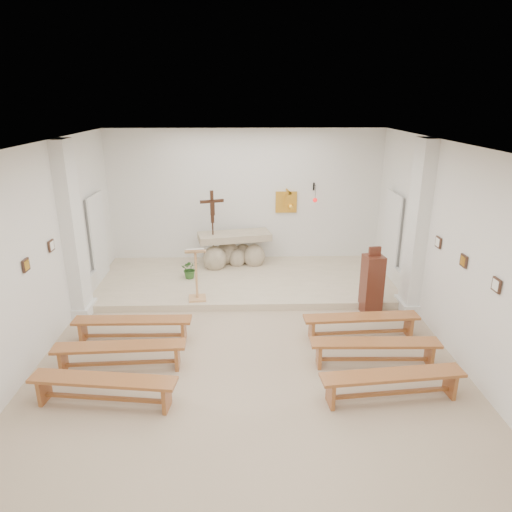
{
  "coord_description": "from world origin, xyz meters",
  "views": [
    {
      "loc": [
        -0.06,
        -6.58,
        4.19
      ],
      "look_at": [
        0.17,
        1.6,
        1.35
      ],
      "focal_mm": 32.0,
      "sensor_mm": 36.0,
      "label": 1
    }
  ],
  "objects_px": {
    "altar": "(234,252)",
    "crucifix_stand": "(213,224)",
    "donation_pedestal": "(372,284)",
    "bench_left_front": "(133,324)",
    "bench_right_second": "(375,347)",
    "lectern": "(196,274)",
    "bench_right_front": "(361,321)",
    "bench_left_second": "(120,351)",
    "bench_right_third": "(392,380)",
    "bench_left_third": "(104,385)"
  },
  "relations": [
    {
      "from": "altar",
      "to": "crucifix_stand",
      "type": "height_order",
      "value": "crucifix_stand"
    },
    {
      "from": "donation_pedestal",
      "to": "bench_left_front",
      "type": "bearing_deg",
      "value": -174.8
    },
    {
      "from": "bench_left_front",
      "to": "bench_right_second",
      "type": "distance_m",
      "value": 4.24
    },
    {
      "from": "bench_right_second",
      "to": "lectern",
      "type": "bearing_deg",
      "value": 144.2
    },
    {
      "from": "donation_pedestal",
      "to": "bench_left_front",
      "type": "distance_m",
      "value": 4.74
    },
    {
      "from": "lectern",
      "to": "bench_right_front",
      "type": "distance_m",
      "value": 3.47
    },
    {
      "from": "donation_pedestal",
      "to": "bench_right_second",
      "type": "height_order",
      "value": "donation_pedestal"
    },
    {
      "from": "bench_left_front",
      "to": "bench_left_second",
      "type": "relative_size",
      "value": 1.0
    },
    {
      "from": "bench_right_front",
      "to": "bench_right_second",
      "type": "relative_size",
      "value": 1.0
    },
    {
      "from": "crucifix_stand",
      "to": "donation_pedestal",
      "type": "distance_m",
      "value": 4.16
    },
    {
      "from": "crucifix_stand",
      "to": "bench_right_third",
      "type": "distance_m",
      "value": 6.1
    },
    {
      "from": "altar",
      "to": "lectern",
      "type": "bearing_deg",
      "value": -120.79
    },
    {
      "from": "altar",
      "to": "bench_left_second",
      "type": "relative_size",
      "value": 0.89
    },
    {
      "from": "altar",
      "to": "bench_right_third",
      "type": "height_order",
      "value": "altar"
    },
    {
      "from": "donation_pedestal",
      "to": "bench_right_second",
      "type": "relative_size",
      "value": 0.67
    },
    {
      "from": "altar",
      "to": "donation_pedestal",
      "type": "xyz_separation_m",
      "value": [
        2.85,
        -2.5,
        0.12
      ]
    },
    {
      "from": "bench_right_front",
      "to": "lectern",
      "type": "bearing_deg",
      "value": 151.89
    },
    {
      "from": "bench_right_front",
      "to": "bench_left_third",
      "type": "distance_m",
      "value": 4.53
    },
    {
      "from": "crucifix_stand",
      "to": "bench_left_second",
      "type": "relative_size",
      "value": 0.92
    },
    {
      "from": "lectern",
      "to": "bench_right_second",
      "type": "xyz_separation_m",
      "value": [
        3.12,
        -2.38,
        -0.4
      ]
    },
    {
      "from": "lectern",
      "to": "crucifix_stand",
      "type": "xyz_separation_m",
      "value": [
        0.23,
        1.99,
        0.54
      ]
    },
    {
      "from": "lectern",
      "to": "bench_left_front",
      "type": "xyz_separation_m",
      "value": [
        -1.02,
        -1.46,
        -0.4
      ]
    },
    {
      "from": "bench_right_front",
      "to": "bench_right_third",
      "type": "relative_size",
      "value": 1.0
    },
    {
      "from": "altar",
      "to": "lectern",
      "type": "xyz_separation_m",
      "value": [
        -0.74,
        -2.11,
        0.23
      ]
    },
    {
      "from": "crucifix_stand",
      "to": "donation_pedestal",
      "type": "xyz_separation_m",
      "value": [
        3.35,
        -2.38,
        -0.65
      ]
    },
    {
      "from": "donation_pedestal",
      "to": "bench_right_front",
      "type": "relative_size",
      "value": 0.67
    },
    {
      "from": "bench_right_second",
      "to": "bench_left_third",
      "type": "height_order",
      "value": "same"
    },
    {
      "from": "bench_right_front",
      "to": "bench_left_second",
      "type": "height_order",
      "value": "same"
    },
    {
      "from": "donation_pedestal",
      "to": "bench_left_third",
      "type": "distance_m",
      "value": 5.46
    },
    {
      "from": "bench_left_front",
      "to": "bench_right_front",
      "type": "bearing_deg",
      "value": 0.67
    },
    {
      "from": "crucifix_stand",
      "to": "bench_right_third",
      "type": "height_order",
      "value": "crucifix_stand"
    },
    {
      "from": "altar",
      "to": "bench_right_third",
      "type": "relative_size",
      "value": 0.89
    },
    {
      "from": "bench_right_front",
      "to": "bench_left_third",
      "type": "height_order",
      "value": "same"
    },
    {
      "from": "lectern",
      "to": "crucifix_stand",
      "type": "bearing_deg",
      "value": 76.74
    },
    {
      "from": "altar",
      "to": "bench_right_second",
      "type": "relative_size",
      "value": 0.9
    },
    {
      "from": "bench_right_third",
      "to": "donation_pedestal",
      "type": "bearing_deg",
      "value": 75.28
    },
    {
      "from": "donation_pedestal",
      "to": "bench_right_third",
      "type": "height_order",
      "value": "donation_pedestal"
    },
    {
      "from": "altar",
      "to": "bench_left_second",
      "type": "height_order",
      "value": "altar"
    },
    {
      "from": "altar",
      "to": "bench_right_front",
      "type": "height_order",
      "value": "altar"
    },
    {
      "from": "altar",
      "to": "bench_left_third",
      "type": "relative_size",
      "value": 0.89
    },
    {
      "from": "bench_left_second",
      "to": "bench_left_third",
      "type": "distance_m",
      "value": 0.92
    },
    {
      "from": "altar",
      "to": "bench_left_front",
      "type": "relative_size",
      "value": 0.9
    },
    {
      "from": "bench_left_front",
      "to": "bench_left_third",
      "type": "relative_size",
      "value": 0.99
    },
    {
      "from": "donation_pedestal",
      "to": "bench_right_front",
      "type": "xyz_separation_m",
      "value": [
        -0.47,
        -1.08,
        -0.29
      ]
    },
    {
      "from": "crucifix_stand",
      "to": "bench_left_third",
      "type": "height_order",
      "value": "crucifix_stand"
    },
    {
      "from": "crucifix_stand",
      "to": "bench_right_front",
      "type": "height_order",
      "value": "crucifix_stand"
    },
    {
      "from": "lectern",
      "to": "bench_left_third",
      "type": "height_order",
      "value": "lectern"
    },
    {
      "from": "bench_left_front",
      "to": "bench_left_third",
      "type": "bearing_deg",
      "value": -89.33
    },
    {
      "from": "lectern",
      "to": "bench_left_front",
      "type": "relative_size",
      "value": 0.56
    },
    {
      "from": "bench_right_front",
      "to": "bench_left_third",
      "type": "xyz_separation_m",
      "value": [
        -4.14,
        -1.83,
        0.0
      ]
    }
  ]
}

